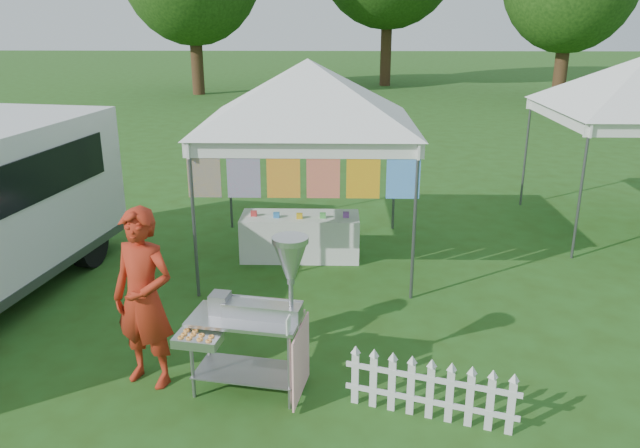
{
  "coord_description": "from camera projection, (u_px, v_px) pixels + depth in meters",
  "views": [
    {
      "loc": [
        0.39,
        -5.5,
        3.6
      ],
      "look_at": [
        0.21,
        1.88,
        1.1
      ],
      "focal_mm": 35.0,
      "sensor_mm": 36.0,
      "label": 1
    }
  ],
  "objects": [
    {
      "name": "ground",
      "position": [
        295.0,
        384.0,
        6.37
      ],
      "size": [
        120.0,
        120.0,
        0.0
      ],
      "primitive_type": "plane",
      "color": "#284B15",
      "rests_on": "ground"
    },
    {
      "name": "canopy_main",
      "position": [
        307.0,
        59.0,
        8.72
      ],
      "size": [
        4.24,
        4.24,
        3.45
      ],
      "color": "#59595E",
      "rests_on": "ground"
    },
    {
      "name": "donut_cart",
      "position": [
        262.0,
        304.0,
        5.92
      ],
      "size": [
        1.29,
        0.8,
        1.65
      ],
      "rotation": [
        0.0,
        0.0,
        -0.18
      ],
      "color": "gray",
      "rests_on": "ground"
    },
    {
      "name": "vendor",
      "position": [
        144.0,
        299.0,
        6.14
      ],
      "size": [
        0.79,
        0.65,
        1.86
      ],
      "primitive_type": "imported",
      "rotation": [
        0.0,
        0.0,
        -0.35
      ],
      "color": "#A42614",
      "rests_on": "ground"
    },
    {
      "name": "picket_fence",
      "position": [
        430.0,
        391.0,
        5.75
      ],
      "size": [
        1.55,
        0.53,
        0.56
      ],
      "rotation": [
        0.0,
        0.0,
        -0.31
      ],
      "color": "silver",
      "rests_on": "ground"
    },
    {
      "name": "display_table",
      "position": [
        300.0,
        236.0,
        9.6
      ],
      "size": [
        1.8,
        0.7,
        0.68
      ],
      "primitive_type": "cube",
      "color": "white",
      "rests_on": "ground"
    }
  ]
}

